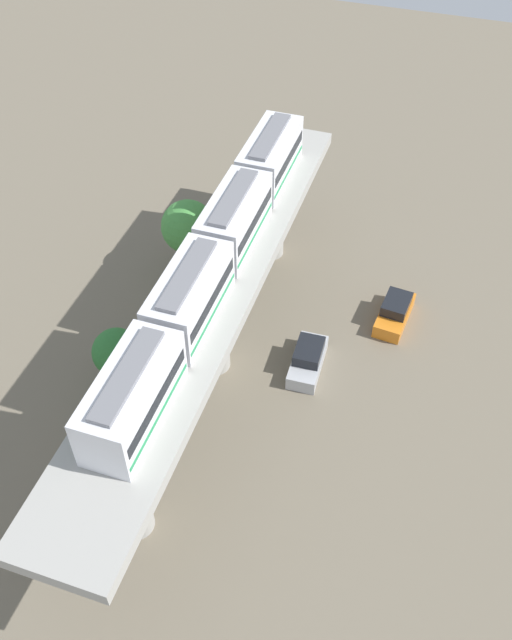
{
  "coord_description": "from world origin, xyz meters",
  "views": [
    {
      "loc": [
        11.54,
        -26.47,
        33.55
      ],
      "look_at": [
        2.5,
        0.7,
        4.17
      ],
      "focal_mm": 38.88,
      "sensor_mm": 36.0,
      "label": 1
    }
  ],
  "objects_px": {
    "train": "(213,256)",
    "parked_car_silver": "(308,359)",
    "tree_mid_lot": "(117,352)",
    "tree_near_viaduct": "(188,227)",
    "parked_car_orange": "(395,312)"
  },
  "relations": [
    {
      "from": "parked_car_silver",
      "to": "tree_near_viaduct",
      "type": "relative_size",
      "value": 0.72
    },
    {
      "from": "tree_mid_lot",
      "to": "parked_car_silver",
      "type": "bearing_deg",
      "value": 25.03
    },
    {
      "from": "tree_mid_lot",
      "to": "train",
      "type": "bearing_deg",
      "value": 39.08
    },
    {
      "from": "parked_car_silver",
      "to": "tree_near_viaduct",
      "type": "height_order",
      "value": "tree_near_viaduct"
    },
    {
      "from": "parked_car_orange",
      "to": "tree_mid_lot",
      "type": "relative_size",
      "value": 0.99
    },
    {
      "from": "train",
      "to": "parked_car_silver",
      "type": "relative_size",
      "value": 6.42
    },
    {
      "from": "parked_car_orange",
      "to": "tree_mid_lot",
      "type": "xyz_separation_m",
      "value": [
        -14.91,
        -10.78,
        2.14
      ]
    },
    {
      "from": "train",
      "to": "tree_mid_lot",
      "type": "distance_m",
      "value": 8.41
    },
    {
      "from": "tree_near_viaduct",
      "to": "tree_mid_lot",
      "type": "height_order",
      "value": "tree_near_viaduct"
    },
    {
      "from": "train",
      "to": "parked_car_silver",
      "type": "distance_m",
      "value": 9.61
    },
    {
      "from": "parked_car_silver",
      "to": "parked_car_orange",
      "type": "distance_m",
      "value": 7.36
    },
    {
      "from": "tree_near_viaduct",
      "to": "tree_mid_lot",
      "type": "distance_m",
      "value": 11.14
    },
    {
      "from": "tree_near_viaduct",
      "to": "parked_car_orange",
      "type": "bearing_deg",
      "value": -1.16
    },
    {
      "from": "parked_car_silver",
      "to": "parked_car_orange",
      "type": "bearing_deg",
      "value": 50.59
    },
    {
      "from": "parked_car_silver",
      "to": "tree_mid_lot",
      "type": "relative_size",
      "value": 0.98
    }
  ]
}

